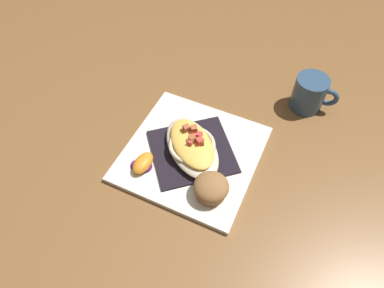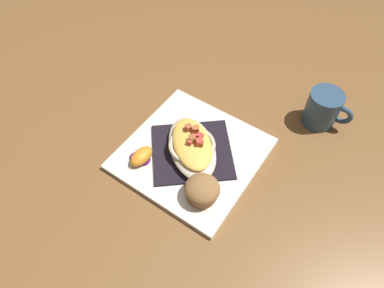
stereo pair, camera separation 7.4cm
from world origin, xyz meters
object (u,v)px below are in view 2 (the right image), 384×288
gratin_dish (192,146)px  orange_garnish (141,157)px  muffin (202,190)px  coffee_mug (323,110)px  square_plate (192,154)px

gratin_dish → orange_garnish: (-0.07, 0.08, -0.01)m
gratin_dish → muffin: gratin_dish is taller
gratin_dish → coffee_mug: 0.32m
square_plate → muffin: 0.11m
gratin_dish → square_plate: bearing=169.4°
square_plate → orange_garnish: (-0.07, 0.08, 0.02)m
muffin → coffee_mug: 0.35m
orange_garnish → muffin: bearing=-93.6°
square_plate → orange_garnish: 0.11m
gratin_dish → coffee_mug: coffee_mug is taller
gratin_dish → coffee_mug: (0.24, -0.21, 0.00)m
coffee_mug → gratin_dish: bearing=139.2°
coffee_mug → square_plate: bearing=139.2°
square_plate → muffin: (-0.08, -0.07, 0.03)m
gratin_dish → muffin: size_ratio=2.71×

